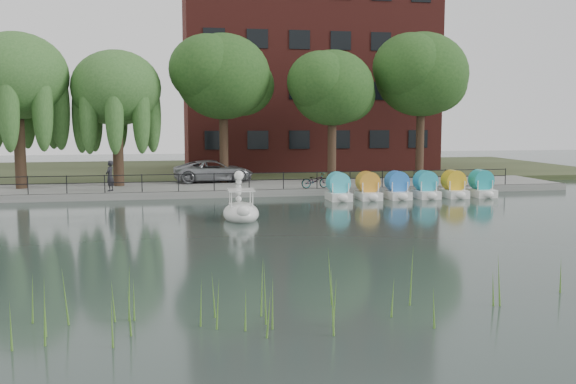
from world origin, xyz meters
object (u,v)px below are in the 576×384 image
object	(u,v)px
bicycle	(315,180)
pedestrian	(110,174)
minivan	(214,169)
swan_boat	(241,209)

from	to	relation	value
bicycle	pedestrian	size ratio (longest dim) A/B	0.87
bicycle	pedestrian	distance (m)	11.72
minivan	bicycle	world-z (taller)	minivan
bicycle	swan_boat	bearing A→B (deg)	138.03
bicycle	pedestrian	bearing A→B (deg)	77.58
minivan	swan_boat	world-z (taller)	swan_boat
bicycle	swan_boat	xyz separation A→B (m)	(-5.36, -8.39, -0.44)
pedestrian	swan_boat	bearing A→B (deg)	55.82
minivan	bicycle	size ratio (longest dim) A/B	3.39
minivan	swan_boat	size ratio (longest dim) A/B	2.22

